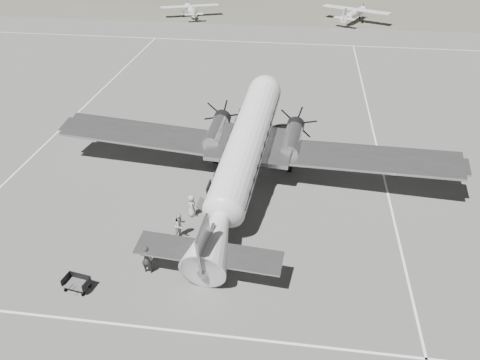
# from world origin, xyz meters

# --- Properties ---
(ground) EXTENTS (260.00, 260.00, 0.00)m
(ground) POSITION_xyz_m (0.00, 0.00, 0.00)
(ground) COLOR slate
(ground) RESTS_ON ground
(taxi_line_near) EXTENTS (60.00, 0.15, 0.01)m
(taxi_line_near) POSITION_xyz_m (0.00, -14.00, 0.01)
(taxi_line_near) COLOR white
(taxi_line_near) RESTS_ON ground
(taxi_line_right) EXTENTS (0.15, 80.00, 0.01)m
(taxi_line_right) POSITION_xyz_m (12.00, 0.00, 0.01)
(taxi_line_right) COLOR white
(taxi_line_right) RESTS_ON ground
(taxi_line_left) EXTENTS (0.15, 60.00, 0.01)m
(taxi_line_left) POSITION_xyz_m (-18.00, 10.00, 0.01)
(taxi_line_left) COLOR white
(taxi_line_left) RESTS_ON ground
(taxi_line_horizon) EXTENTS (90.00, 0.15, 0.01)m
(taxi_line_horizon) POSITION_xyz_m (0.00, 40.00, 0.01)
(taxi_line_horizon) COLOR white
(taxi_line_horizon) RESTS_ON ground
(dc3_airliner) EXTENTS (34.18, 25.22, 6.15)m
(dc3_airliner) POSITION_xyz_m (0.96, -0.13, 3.08)
(dc3_airliner) COLOR #BBBBBD
(dc3_airliner) RESTS_ON ground
(light_plane_left) EXTENTS (12.69, 11.60, 2.15)m
(light_plane_left) POSITION_xyz_m (-15.60, 54.02, 1.07)
(light_plane_left) COLOR silver
(light_plane_left) RESTS_ON ground
(light_plane_right) EXTENTS (14.87, 13.82, 2.47)m
(light_plane_right) POSITION_xyz_m (12.94, 54.10, 1.23)
(light_plane_right) COLOR silver
(light_plane_right) RESTS_ON ground
(baggage_cart_near) EXTENTS (1.58, 1.20, 0.83)m
(baggage_cart_near) POSITION_xyz_m (-2.60, -7.69, 0.41)
(baggage_cart_near) COLOR #505050
(baggage_cart_near) RESTS_ON ground
(baggage_cart_far) EXTENTS (1.68, 1.32, 0.86)m
(baggage_cart_far) POSITION_xyz_m (-7.30, -11.83, 0.43)
(baggage_cart_far) COLOR #505050
(baggage_cart_far) RESTS_ON ground
(ground_crew) EXTENTS (0.75, 0.51, 1.99)m
(ground_crew) POSITION_xyz_m (-3.64, -9.84, 0.99)
(ground_crew) COLOR #2D2D2D
(ground_crew) RESTS_ON ground
(ramp_agent) EXTENTS (1.06, 1.14, 1.88)m
(ramp_agent) POSITION_xyz_m (-2.48, -6.27, 0.94)
(ramp_agent) COLOR #B1B1AF
(ramp_agent) RESTS_ON ground
(passenger) EXTENTS (0.73, 0.93, 1.68)m
(passenger) POSITION_xyz_m (-2.26, -3.83, 0.84)
(passenger) COLOR #ACACAA
(passenger) RESTS_ON ground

